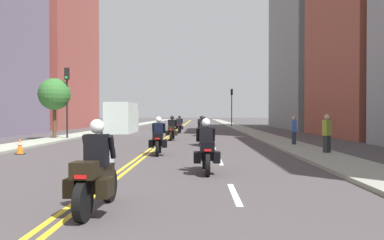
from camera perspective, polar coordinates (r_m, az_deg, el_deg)
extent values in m
plane|color=#433E3F|center=(48.76, -1.73, -1.18)|extent=(264.00, 264.00, 0.00)
cube|color=#979F8E|center=(49.65, -10.17, -1.09)|extent=(2.10, 144.00, 0.12)
cube|color=gray|center=(48.95, 6.83, -1.11)|extent=(2.10, 144.00, 0.12)
cube|color=yellow|center=(48.77, -1.87, -1.18)|extent=(0.12, 132.00, 0.01)
cube|color=yellow|center=(48.76, -1.59, -1.18)|extent=(0.12, 132.00, 0.01)
cube|color=silver|center=(8.88, 6.13, -10.53)|extent=(0.14, 2.40, 0.01)
cube|color=silver|center=(14.80, 4.05, -5.93)|extent=(0.14, 2.40, 0.01)
cube|color=silver|center=(20.76, 3.17, -3.97)|extent=(0.14, 2.40, 0.01)
cube|color=silver|center=(26.74, 2.69, -2.88)|extent=(0.14, 2.40, 0.01)
cube|color=silver|center=(32.73, 2.39, -2.19)|extent=(0.14, 2.40, 0.01)
cube|color=silver|center=(38.72, 2.17, -1.71)|extent=(0.14, 2.40, 0.01)
cube|color=silver|center=(44.71, 2.02, -1.36)|extent=(0.14, 2.40, 0.01)
cube|color=silver|center=(50.71, 1.90, -1.10)|extent=(0.14, 2.40, 0.01)
cube|color=silver|center=(56.71, 1.81, -0.89)|extent=(0.14, 2.40, 0.01)
cube|color=#99483F|center=(53.55, -19.11, 14.59)|extent=(6.61, 16.91, 28.98)
cube|color=#2D3847|center=(53.53, -22.43, 6.70)|extent=(0.04, 14.20, 0.90)
cube|color=gray|center=(50.55, 17.94, 9.84)|extent=(9.29, 16.78, 19.33)
cube|color=#2D3847|center=(51.57, 22.89, 4.23)|extent=(0.04, 14.09, 0.90)
cube|color=#2D3847|center=(51.90, 22.92, 8.14)|extent=(0.04, 14.09, 0.90)
cube|color=#2D3847|center=(52.47, 22.94, 11.99)|extent=(0.04, 14.09, 0.90)
cylinder|color=black|center=(8.20, -11.81, -9.14)|extent=(0.18, 0.68, 0.67)
cylinder|color=black|center=(6.78, -15.45, -11.28)|extent=(0.18, 0.68, 0.67)
cube|color=silver|center=(8.15, -11.82, -6.68)|extent=(0.16, 0.33, 0.04)
cube|color=black|center=(7.44, -13.46, -7.99)|extent=(0.39, 1.17, 0.40)
cube|color=black|center=(6.77, -15.25, -7.00)|extent=(0.42, 0.38, 0.28)
cube|color=red|center=(6.60, -15.80, -7.91)|extent=(0.20, 0.04, 0.06)
cube|color=black|center=(7.12, -16.77, -9.22)|extent=(0.23, 0.45, 0.32)
cube|color=black|center=(6.95, -12.39, -9.46)|extent=(0.23, 0.45, 0.32)
cube|color=#B2C1CC|center=(7.85, -12.38, -4.73)|extent=(0.37, 0.14, 0.36)
cube|color=black|center=(7.33, -13.59, -4.27)|extent=(0.41, 0.28, 0.58)
cylinder|color=black|center=(7.55, -14.98, -3.74)|extent=(0.12, 0.29, 0.45)
cylinder|color=black|center=(7.40, -11.47, -3.82)|extent=(0.12, 0.29, 0.45)
sphere|color=white|center=(7.34, -13.53, -0.90)|extent=(0.26, 0.26, 0.26)
cylinder|color=black|center=(12.76, 1.80, -5.55)|extent=(0.15, 0.66, 0.66)
cylinder|color=black|center=(11.19, 2.24, -6.47)|extent=(0.15, 0.66, 0.66)
cube|color=silver|center=(12.73, 1.80, -3.99)|extent=(0.15, 0.33, 0.04)
cube|color=black|center=(11.94, 2.01, -4.65)|extent=(0.37, 1.22, 0.40)
cube|color=black|center=(11.21, 2.22, -3.88)|extent=(0.41, 0.38, 0.28)
cube|color=red|center=(11.03, 2.28, -4.37)|extent=(0.20, 0.04, 0.06)
cube|color=black|center=(11.47, 0.74, -5.38)|extent=(0.22, 0.45, 0.32)
cube|color=black|center=(11.50, 3.54, -5.36)|extent=(0.22, 0.45, 0.32)
cube|color=#B2C1CC|center=(12.42, 1.88, -2.67)|extent=(0.36, 0.14, 0.36)
cube|color=black|center=(11.86, 2.02, -2.38)|extent=(0.41, 0.28, 0.55)
cylinder|color=black|center=(11.99, 0.84, -2.11)|extent=(0.11, 0.28, 0.45)
cylinder|color=black|center=(12.02, 3.13, -2.10)|extent=(0.11, 0.28, 0.45)
sphere|color=white|center=(11.87, 2.02, -0.37)|extent=(0.26, 0.26, 0.26)
cylinder|color=black|center=(17.95, -4.66, -3.70)|extent=(0.13, 0.66, 0.65)
cylinder|color=black|center=(16.43, -5.00, -4.12)|extent=(0.13, 0.66, 0.65)
cube|color=silver|center=(17.92, -4.66, -2.59)|extent=(0.15, 0.32, 0.04)
cube|color=black|center=(17.17, -4.83, -2.97)|extent=(0.36, 1.17, 0.40)
cube|color=black|center=(16.47, -4.99, -2.36)|extent=(0.41, 0.37, 0.28)
cube|color=red|center=(16.29, -5.03, -2.68)|extent=(0.20, 0.04, 0.06)
cube|color=black|center=(16.74, -5.89, -3.41)|extent=(0.22, 0.45, 0.32)
cube|color=black|center=(16.70, -3.97, -3.42)|extent=(0.22, 0.45, 0.32)
cube|color=#B2C1CC|center=(17.63, -4.72, -1.63)|extent=(0.36, 0.13, 0.36)
cube|color=black|center=(17.09, -4.84, -1.37)|extent=(0.41, 0.27, 0.56)
cylinder|color=black|center=(17.26, -5.60, -1.18)|extent=(0.11, 0.28, 0.45)
cylinder|color=black|center=(17.23, -4.01, -1.18)|extent=(0.11, 0.28, 0.45)
sphere|color=white|center=(17.11, -4.83, 0.05)|extent=(0.26, 0.26, 0.26)
cylinder|color=black|center=(22.94, 1.55, -2.67)|extent=(0.15, 0.68, 0.68)
cylinder|color=black|center=(21.40, 1.68, -2.93)|extent=(0.15, 0.68, 0.68)
cube|color=silver|center=(22.92, 1.55, -1.78)|extent=(0.15, 0.32, 0.04)
cube|color=black|center=(22.15, 1.61, -2.07)|extent=(0.35, 1.18, 0.40)
cube|color=black|center=(21.45, 1.67, -1.58)|extent=(0.41, 0.37, 0.28)
cube|color=red|center=(21.26, 1.69, -1.82)|extent=(0.20, 0.03, 0.06)
cube|color=black|center=(21.69, 0.91, -2.40)|extent=(0.21, 0.44, 0.32)
cube|color=black|center=(21.71, 2.39, -2.40)|extent=(0.21, 0.44, 0.32)
cube|color=#B2C1CC|center=(22.63, 1.57, -1.05)|extent=(0.36, 0.13, 0.36)
cube|color=black|center=(22.08, 1.62, -0.83)|extent=(0.41, 0.27, 0.56)
cylinder|color=black|center=(22.23, 0.99, -0.69)|extent=(0.11, 0.28, 0.45)
cylinder|color=black|center=(22.24, 2.22, -0.69)|extent=(0.11, 0.28, 0.45)
sphere|color=black|center=(22.11, 1.61, 0.26)|extent=(0.26, 0.26, 0.26)
cylinder|color=black|center=(27.42, -2.70, -2.13)|extent=(0.14, 0.64, 0.63)
cylinder|color=black|center=(25.80, -3.05, -2.32)|extent=(0.14, 0.64, 0.63)
cube|color=silver|center=(27.40, -2.70, -1.43)|extent=(0.15, 0.32, 0.04)
cube|color=black|center=(26.59, -2.87, -1.62)|extent=(0.36, 1.25, 0.40)
cube|color=black|center=(25.86, -3.03, -1.21)|extent=(0.41, 0.37, 0.28)
cube|color=red|center=(25.67, -3.08, -1.40)|extent=(0.20, 0.04, 0.06)
cube|color=black|center=(26.14, -3.59, -1.89)|extent=(0.21, 0.45, 0.32)
cube|color=black|center=(26.09, -2.37, -1.89)|extent=(0.21, 0.45, 0.32)
cube|color=#B2C1CC|center=(27.10, -2.76, -0.77)|extent=(0.36, 0.13, 0.36)
cube|color=black|center=(26.53, -2.88, -0.56)|extent=(0.41, 0.27, 0.59)
cylinder|color=black|center=(26.70, -3.36, -0.45)|extent=(0.11, 0.28, 0.45)
cylinder|color=black|center=(26.65, -2.34, -0.45)|extent=(0.11, 0.28, 0.45)
sphere|color=black|center=(26.55, -2.88, 0.37)|extent=(0.26, 0.26, 0.26)
cylinder|color=black|center=(32.61, 1.37, -1.63)|extent=(0.14, 0.65, 0.65)
cylinder|color=black|center=(31.07, 1.30, -1.76)|extent=(0.14, 0.65, 0.65)
cube|color=silver|center=(32.60, 1.37, -1.03)|extent=(0.15, 0.32, 0.04)
cube|color=black|center=(31.83, 1.34, -1.19)|extent=(0.35, 1.18, 0.40)
cube|color=black|center=(31.13, 1.31, -0.83)|extent=(0.41, 0.37, 0.28)
cube|color=red|center=(30.94, 1.30, -0.99)|extent=(0.20, 0.04, 0.06)
cube|color=black|center=(31.38, 0.80, -1.40)|extent=(0.21, 0.45, 0.32)
cube|color=black|center=(31.36, 1.83, -1.41)|extent=(0.21, 0.45, 0.32)
cube|color=#B2C1CC|center=(32.31, 1.36, -0.49)|extent=(0.36, 0.13, 0.36)
cube|color=black|center=(31.77, 1.33, -0.35)|extent=(0.41, 0.27, 0.53)
cylinder|color=black|center=(31.92, 0.91, -0.26)|extent=(0.11, 0.28, 0.45)
cylinder|color=black|center=(31.91, 1.77, -0.26)|extent=(0.11, 0.28, 0.45)
sphere|color=black|center=(31.79, 1.34, 0.38)|extent=(0.26, 0.26, 0.26)
cylinder|color=black|center=(37.09, -1.70, -1.32)|extent=(0.15, 0.67, 0.66)
cylinder|color=black|center=(35.54, -1.93, -1.42)|extent=(0.15, 0.67, 0.66)
cube|color=silver|center=(37.08, -1.70, -0.78)|extent=(0.15, 0.33, 0.04)
cube|color=black|center=(36.31, -1.81, -0.93)|extent=(0.37, 1.20, 0.40)
cube|color=black|center=(35.60, -1.92, -0.61)|extent=(0.42, 0.38, 0.28)
cube|color=red|center=(35.41, -1.95, -0.74)|extent=(0.20, 0.04, 0.06)
cube|color=black|center=(35.87, -2.33, -1.11)|extent=(0.22, 0.45, 0.32)
cube|color=black|center=(35.82, -1.44, -1.11)|extent=(0.22, 0.45, 0.32)
cube|color=#B2C1CC|center=(36.79, -1.74, -0.31)|extent=(0.36, 0.14, 0.36)
cube|color=black|center=(36.25, -1.82, -0.20)|extent=(0.41, 0.28, 0.52)
cylinder|color=black|center=(36.42, -2.17, -0.12)|extent=(0.11, 0.28, 0.45)
cylinder|color=black|center=(36.37, -1.42, -0.12)|extent=(0.11, 0.28, 0.45)
sphere|color=black|center=(36.27, -1.82, 0.43)|extent=(0.26, 0.26, 0.26)
cube|color=black|center=(18.85, -23.54, -4.50)|extent=(0.37, 0.37, 0.03)
cone|color=orange|center=(18.82, -23.55, -3.42)|extent=(0.30, 0.30, 0.68)
cylinder|color=white|center=(18.82, -23.55, -3.17)|extent=(0.20, 0.20, 0.08)
cylinder|color=black|center=(28.21, -17.56, 1.47)|extent=(0.12, 0.12, 4.14)
cube|color=black|center=(28.34, -17.59, 6.37)|extent=(0.28, 0.28, 0.80)
sphere|color=green|center=(28.17, -17.68, 5.83)|extent=(0.18, 0.18, 0.18)
cylinder|color=black|center=(52.32, 5.74, 1.31)|extent=(0.12, 0.12, 4.29)
cube|color=black|center=(52.40, 5.74, 4.04)|extent=(0.28, 0.28, 0.80)
sphere|color=red|center=(52.27, 5.76, 4.35)|extent=(0.18, 0.18, 0.18)
cube|color=#212939|center=(22.03, 14.48, -2.70)|extent=(0.23, 0.30, 0.79)
cube|color=#3055AE|center=(22.00, 14.49, -0.86)|extent=(0.26, 0.38, 0.62)
sphere|color=tan|center=(21.99, 14.50, 0.26)|extent=(0.22, 0.22, 0.22)
cube|color=#292C2D|center=(17.75, 18.85, -3.49)|extent=(0.34, 0.33, 0.84)
cube|color=olive|center=(17.71, 18.87, -1.05)|extent=(0.42, 0.39, 0.67)
sphere|color=tan|center=(17.70, 18.87, 0.41)|extent=(0.22, 0.22, 0.22)
cylinder|color=#513623|center=(28.62, -19.21, -0.33)|extent=(0.24, 0.24, 2.35)
sphere|color=#326B2E|center=(28.64, -19.23, 3.55)|extent=(2.17, 2.17, 2.17)
cube|color=silver|center=(40.11, -9.30, -0.07)|extent=(2.00, 1.80, 2.20)
cube|color=silver|center=(37.16, -10.13, 0.32)|extent=(2.20, 5.20, 2.80)
cylinder|color=black|center=(39.73, -9.40, -1.01)|extent=(2.00, 0.90, 0.90)
cylinder|color=black|center=(35.61, -10.62, -1.24)|extent=(2.00, 0.90, 0.90)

